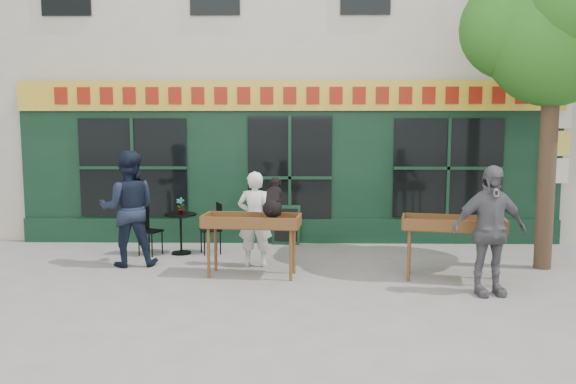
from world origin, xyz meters
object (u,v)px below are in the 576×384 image
(book_cart_center, at_px, (252,225))
(man_right, at_px, (489,230))
(dog, at_px, (274,196))
(woman, at_px, (255,219))
(man_left, at_px, (128,208))
(book_cart_right, at_px, (453,228))
(bistro_table, at_px, (181,225))

(book_cart_center, xyz_separation_m, man_right, (3.42, -0.95, 0.10))
(book_cart_center, height_order, dog, dog)
(woman, distance_m, man_right, 3.78)
(woman, xyz_separation_m, man_right, (3.42, -1.60, 0.11))
(woman, height_order, man_left, man_left)
(dog, bearing_deg, man_right, -10.31)
(book_cart_right, height_order, man_right, man_right)
(book_cart_right, bearing_deg, bistro_table, 171.22)
(book_cart_center, relative_size, dog, 2.59)
(book_cart_right, distance_m, bistro_table, 4.91)
(dog, relative_size, book_cart_right, 0.38)
(bistro_table, relative_size, man_left, 0.38)
(man_right, bearing_deg, woman, 147.09)
(book_cart_center, relative_size, man_right, 0.85)
(man_left, bearing_deg, dog, 152.71)
(dog, height_order, man_right, man_right)
(man_right, distance_m, man_left, 5.81)
(dog, height_order, book_cart_right, dog)
(woman, bearing_deg, book_cart_right, 170.79)
(woman, relative_size, man_right, 0.88)
(dog, distance_m, woman, 0.92)
(book_cart_center, xyz_separation_m, woman, (-0.00, 0.65, -0.01))
(man_right, xyz_separation_m, bistro_table, (-4.88, 2.50, -0.38))
(woman, bearing_deg, book_cart_center, 95.98)
(book_cart_center, relative_size, book_cart_right, 0.97)
(man_right, bearing_deg, book_cart_center, 156.64)
(bistro_table, bearing_deg, man_right, -27.10)
(dog, height_order, woman, woman)
(woman, xyz_separation_m, man_left, (-2.16, 0.00, 0.18))
(dog, bearing_deg, book_cart_center, 177.85)
(man_right, height_order, man_left, man_left)
(book_cart_center, bearing_deg, bistro_table, 139.28)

